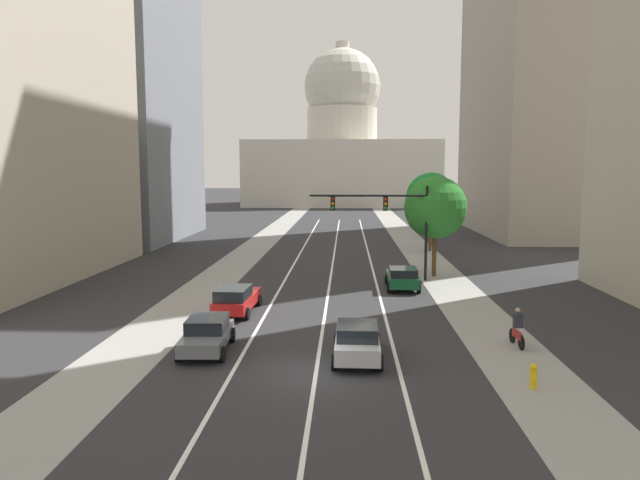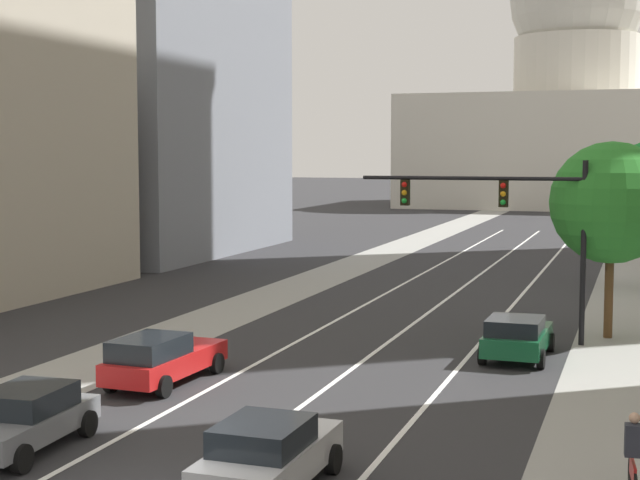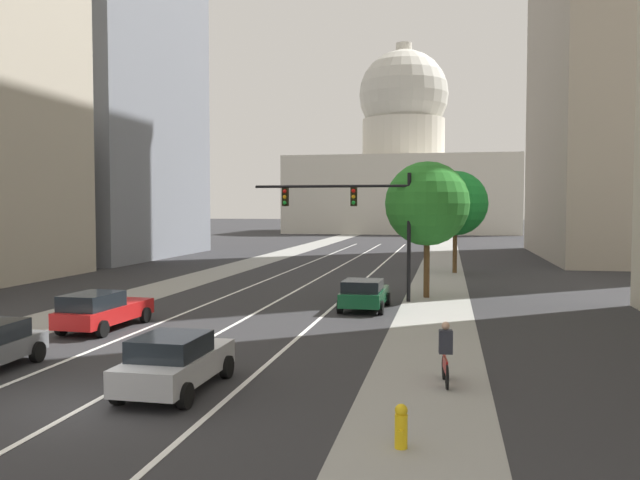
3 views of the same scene
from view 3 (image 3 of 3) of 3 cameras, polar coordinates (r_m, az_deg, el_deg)
The scene contains 16 objects.
ground_plane at distance 55.03m, azimuth 2.14°, elevation -2.13°, with size 400.00×400.00×0.00m, color #2B2B2D.
sidewalk_left at distance 52.09m, azimuth -7.51°, elevation -2.43°, with size 3.41×130.00×0.01m, color gray.
sidewalk_right at distance 49.38m, azimuth 10.48°, elevation -2.75°, with size 3.41×130.00×0.01m, color gray.
lane_stripe_left at distance 41.14m, azimuth -5.53°, elevation -3.83°, with size 0.16×90.00×0.01m, color white.
lane_stripe_center at distance 40.36m, azimuth -1.21°, elevation -3.95°, with size 0.16×90.00×0.01m, color white.
lane_stripe_right at distance 39.80m, azimuth 3.26°, elevation -4.05°, with size 0.16×90.00×0.01m, color white.
office_tower_far_left at distance 68.26m, azimuth -19.41°, elevation 14.26°, with size 16.11×22.46×36.83m.
capitol_building at distance 126.48m, azimuth 7.28°, elevation 6.23°, with size 41.83×25.80×35.89m.
car_green at distance 30.69m, azimuth 3.89°, elevation -4.71°, with size 2.13×4.18×1.47m.
car_silver at distance 17.76m, azimuth -12.58°, elevation -10.35°, with size 2.02×4.25×1.53m.
car_red at distance 27.11m, azimuth -18.57°, elevation -5.82°, with size 2.12×4.79×1.53m.
traffic_signal_mast at distance 33.53m, azimuth 3.38°, elevation 2.58°, with size 8.18×0.39×6.57m.
fire_hydrant at distance 13.62m, azimuth 7.11°, elevation -15.84°, with size 0.26×0.35×0.91m.
cyclist at distance 18.28m, azimuth 10.93°, elevation -9.74°, with size 0.38×1.70×1.72m.
street_tree_far_right at distance 34.99m, azimuth 9.36°, elevation 3.14°, with size 4.47×4.47×7.25m.
street_tree_near_right at distance 48.53m, azimuth 11.76°, elevation 3.16°, with size 4.72×4.72×7.47m.
Camera 3 is at (8.58, -14.14, 4.84)m, focal length 36.55 mm.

